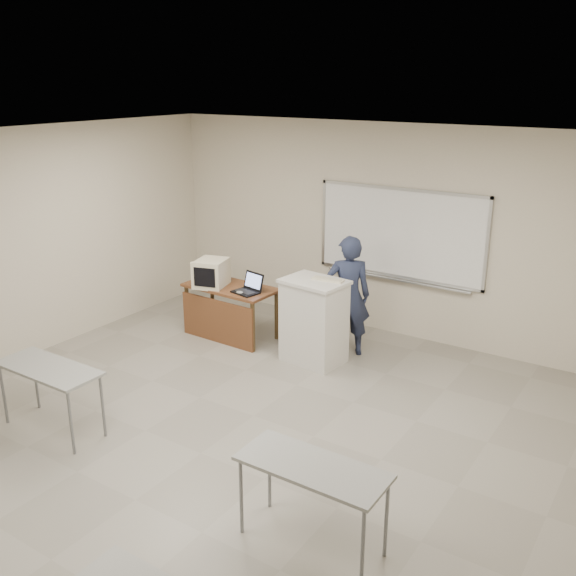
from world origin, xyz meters
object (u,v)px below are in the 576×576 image
Objects in this scene: podium at (314,321)px; laptop at (248,288)px; instructor_desk at (226,303)px; presenter at (348,296)px; crt_monitor at (211,273)px; keyboard at (328,280)px; whiteboard at (400,235)px; mouse at (240,293)px.

podium reaches higher than laptop.
presenter reaches higher than instructor_desk.
podium is at bearing -14.68° from crt_monitor.
laptop is at bearing 176.85° from keyboard.
whiteboard is 1.51× the size of presenter.
mouse reaches higher than instructor_desk.
keyboard is at bearing -104.15° from whiteboard.
crt_monitor is 4.39× the size of mouse.
presenter is at bearing -1.27° from crt_monitor.
instructor_desk is 12.55× the size of mouse.
mouse is (-0.04, -0.13, -0.04)m from laptop.
keyboard is 0.25× the size of presenter.
podium is 3.19× the size of laptop.
laptop is 1.40m from presenter.
instructor_desk is 3.25× the size of keyboard.
whiteboard is 1.47m from keyboard.
whiteboard reaches higher than instructor_desk.
laptop is at bearing -10.30° from crt_monitor.
mouse is at bearing -168.72° from podium.
podium is at bearing -108.81° from whiteboard.
presenter is at bearing 9.59° from mouse.
presenter is at bearing 29.61° from laptop.
crt_monitor reaches higher than laptop.
keyboard is (1.84, 0.10, 0.19)m from crt_monitor.
mouse is at bearing -136.08° from whiteboard.
instructor_desk is 0.48m from crt_monitor.
instructor_desk is 1.71m from keyboard.
presenter is (1.69, 0.48, 0.29)m from instructor_desk.
presenter is at bearing -104.54° from whiteboard.
whiteboard is at bearing 70.42° from keyboard.
podium is (1.44, 0.01, 0.03)m from instructor_desk.
instructor_desk is 2.86× the size of crt_monitor.
podium is 1.12m from laptop.
keyboard reaches higher than podium.
instructor_desk is at bearing 151.24° from mouse.
podium is 1.74m from crt_monitor.
mouse is (0.32, -0.09, 0.24)m from instructor_desk.
crt_monitor is at bearing -145.78° from whiteboard.
laptop is at bearing -14.75° from presenter.
whiteboard is at bearing 77.40° from podium.
whiteboard is at bearing 31.01° from mouse.
laptop is at bearing 59.74° from mouse.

